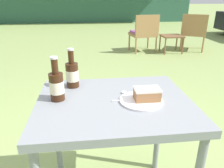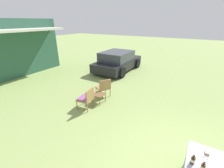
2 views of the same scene
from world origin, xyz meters
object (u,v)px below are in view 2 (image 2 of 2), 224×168
Objects in this scene: patio_table at (204,163)px; cake_on_plate at (207,153)px; wicker_chair_cushioned at (86,98)px; wicker_chair_plain at (104,87)px; parked_car at (118,61)px; cola_bottle_near at (193,160)px; cola_bottle_far at (203,167)px; garden_side_table at (99,95)px.

cake_on_plate is at bearing -11.00° from patio_table.
wicker_chair_cushioned and wicker_chair_plain have the same top height.
parked_car reaches higher than wicker_chair_cushioned.
cola_bottle_near and cola_bottle_far have the same top height.
patio_table is 3.47× the size of cola_bottle_near.
patio_table is (-2.36, -3.90, 0.19)m from wicker_chair_plain.
parked_car is 8.24m from cola_bottle_far.
wicker_chair_cushioned is 3.67× the size of cola_bottle_far.
wicker_chair_plain is at bearing 171.57° from wicker_chair_cushioned.
parked_car is 7.95m from cake_on_plate.
cola_bottle_far reaches higher than wicker_chair_cushioned.
cola_bottle_far is at bearing -112.86° from cola_bottle_near.
cola_bottle_near reaches higher than cake_on_plate.
parked_car is at bearing 39.19° from cola_bottle_far.
wicker_chair_plain is at bearing 12.99° from garden_side_table.
parked_car reaches higher than garden_side_table.
wicker_chair_cushioned is (-4.92, -1.33, -0.17)m from parked_car.
cola_bottle_near is (-6.32, -5.04, 0.19)m from parked_car.
wicker_chair_plain is 1.06× the size of patio_table.
patio_table is (-1.18, -3.92, 0.19)m from wicker_chair_cushioned.
cake_on_plate is (-1.03, -3.94, 0.31)m from wicker_chair_cushioned.
wicker_chair_cushioned is at bearing 28.55° from wicker_chair_plain.
wicker_chair_plain is at bearing 58.81° from patio_table.
parked_car is 4.56m from garden_side_table.
wicker_chair_cushioned is 4.09m from patio_table.
cola_bottle_far is (-6.38, -5.21, 0.19)m from parked_car.
parked_car is 17.15× the size of cola_bottle_far.
cola_bottle_far reaches higher than wicker_chair_plain.
wicker_chair_cushioned is at bearing 166.75° from garden_side_table.
wicker_chair_cushioned is 1.83× the size of garden_side_table.
wicker_chair_cushioned reaches higher than garden_side_table.
patio_table is 3.57× the size of cake_on_plate.
cola_bottle_far is (-0.29, 0.04, 0.17)m from patio_table.
wicker_chair_cushioned is at bearing -164.80° from parked_car.
cola_bottle_near is (-2.01, -3.56, 0.48)m from garden_side_table.
wicker_chair_plain is 3.78× the size of cake_on_plate.
cola_bottle_near is at bearing 61.54° from wicker_chair_cushioned.
wicker_chair_plain is 4.52m from cake_on_plate.
wicker_chair_cushioned is 1.00× the size of wicker_chair_plain.
garden_side_table is at bearing 64.60° from patio_table.
cola_bottle_far is (-1.47, -3.87, 0.36)m from wicker_chair_cushioned.
cake_on_plate reaches higher than garden_side_table.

